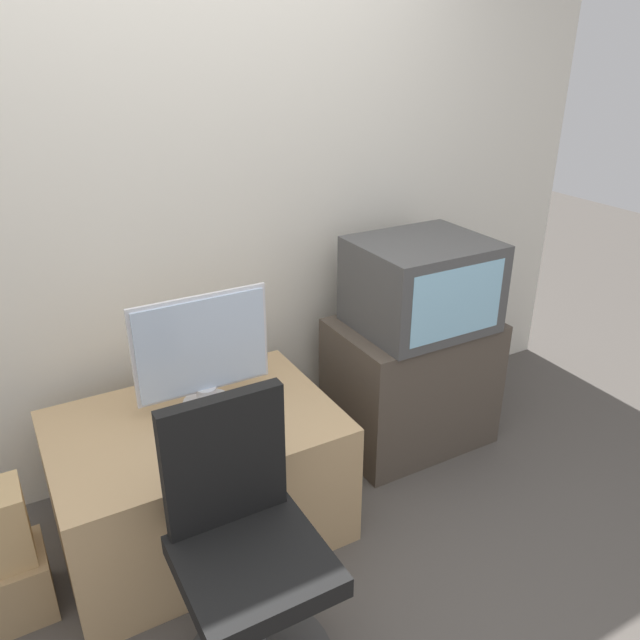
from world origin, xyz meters
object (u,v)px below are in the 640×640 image
main_monitor (203,352)px  cardboard_box_lower (7,587)px  office_chair (247,562)px  keyboard (223,418)px  mouse (274,402)px  crt_tv (422,284)px

main_monitor → cardboard_box_lower: (-0.84, -0.15, -0.66)m
office_chair → cardboard_box_lower: (-0.69, 0.58, -0.29)m
keyboard → main_monitor: bearing=96.9°
main_monitor → mouse: bearing=-32.1°
keyboard → crt_tv: crt_tv is taller
office_chair → cardboard_box_lower: size_ratio=3.21×
office_chair → crt_tv: bearing=31.3°
mouse → cardboard_box_lower: size_ratio=0.19×
cardboard_box_lower → keyboard: bearing=0.7°
mouse → office_chair: bearing=-122.7°
keyboard → cardboard_box_lower: size_ratio=1.03×
cardboard_box_lower → mouse: bearing=0.1°
main_monitor → cardboard_box_lower: 1.08m
keyboard → mouse: 0.21m
crt_tv → cardboard_box_lower: 2.06m
keyboard → crt_tv: 1.11m
main_monitor → office_chair: 0.83m
cardboard_box_lower → crt_tv: bearing=4.7°
main_monitor → keyboard: size_ratio=1.80×
keyboard → office_chair: 0.63m
keyboard → office_chair: office_chair is taller
mouse → crt_tv: bearing=10.4°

